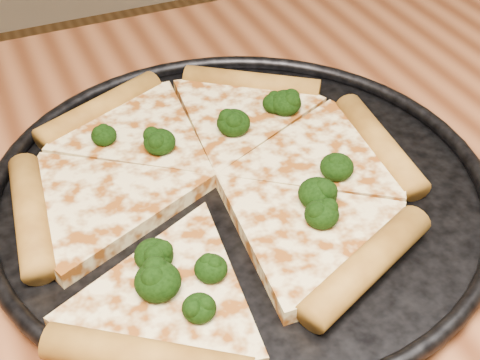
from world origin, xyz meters
name	(u,v)px	position (x,y,z in m)	size (l,w,h in m)	color
pizza_pan	(240,188)	(0.10, 0.12, 0.76)	(0.39, 0.39, 0.02)	black
pizza	(214,182)	(0.08, 0.13, 0.77)	(0.32, 0.35, 0.02)	#FFE89C
broccoli_florets	(237,183)	(0.09, 0.11, 0.78)	(0.19, 0.22, 0.02)	black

